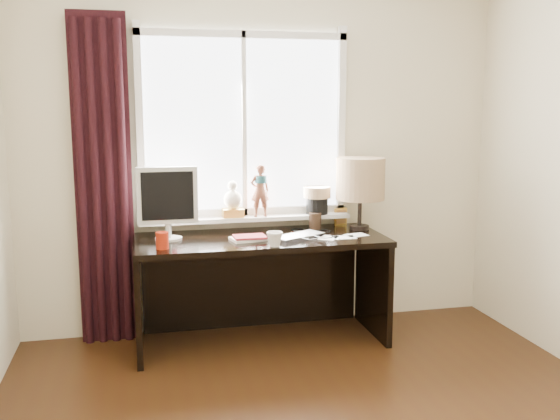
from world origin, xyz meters
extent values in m
cube|color=beige|center=(0.00, 2.00, 1.30)|extent=(3.50, 0.00, 2.60)
imported|color=silver|center=(0.14, 1.54, 0.76)|extent=(0.44, 0.39, 0.03)
imported|color=white|center=(-0.07, 1.33, 0.80)|extent=(0.13, 0.12, 0.10)
cylinder|color=#981D09|center=(-0.77, 1.43, 0.80)|extent=(0.08, 0.08, 0.11)
cube|color=white|center=(-0.15, 1.99, 1.50)|extent=(1.40, 0.02, 1.30)
cube|color=silver|center=(-0.15, 1.96, 0.88)|extent=(1.50, 0.05, 0.05)
cube|color=silver|center=(-0.15, 1.96, 2.12)|extent=(1.50, 0.05, 0.05)
cube|color=silver|center=(-0.88, 1.96, 1.50)|extent=(0.05, 0.05, 1.40)
cube|color=silver|center=(0.57, 1.96, 1.50)|extent=(0.05, 0.05, 1.40)
cube|color=silver|center=(-0.15, 1.96, 1.50)|extent=(0.03, 0.05, 1.30)
cube|color=silver|center=(-0.15, 1.91, 0.83)|extent=(1.52, 0.18, 0.03)
cylinder|color=#620206|center=(-0.72, 1.88, 0.97)|extent=(0.13, 0.13, 0.23)
cube|color=gold|center=(-0.25, 1.90, 0.88)|extent=(0.15, 0.12, 0.06)
sphere|color=beige|center=(-0.25, 1.90, 0.97)|extent=(0.13, 0.13, 0.13)
sphere|color=beige|center=(-0.25, 1.90, 1.07)|extent=(0.07, 0.07, 0.07)
imported|color=brown|center=(-0.05, 1.87, 1.04)|extent=(0.14, 0.09, 0.38)
cylinder|color=#1E4C51|center=(-0.05, 1.86, 1.12)|extent=(0.09, 0.09, 0.05)
cylinder|color=black|center=(0.38, 1.89, 0.91)|extent=(0.16, 0.16, 0.12)
cylinder|color=#8C6B4C|center=(0.38, 1.89, 1.01)|extent=(0.20, 0.20, 0.08)
cube|color=black|center=(-1.13, 1.92, 1.12)|extent=(0.38, 0.05, 2.25)
cylinder|color=black|center=(-1.27, 1.89, 1.10)|extent=(0.06, 0.06, 2.20)
cylinder|color=black|center=(-1.18, 1.89, 1.10)|extent=(0.06, 0.06, 2.20)
cylinder|color=black|center=(-1.09, 1.89, 1.10)|extent=(0.06, 0.06, 2.20)
cylinder|color=black|center=(-1.00, 1.89, 1.10)|extent=(0.06, 0.06, 2.20)
cube|color=black|center=(-0.10, 1.63, 0.73)|extent=(1.70, 0.70, 0.04)
cube|color=black|center=(-0.93, 1.63, 0.35)|extent=(0.04, 0.64, 0.71)
cube|color=black|center=(0.73, 1.63, 0.35)|extent=(0.04, 0.64, 0.71)
cube|color=black|center=(-0.10, 1.97, 0.35)|extent=(1.60, 0.03, 0.71)
cylinder|color=beige|center=(-0.72, 1.69, 0.76)|extent=(0.18, 0.18, 0.01)
cylinder|color=beige|center=(-0.72, 1.69, 0.81)|extent=(0.04, 0.04, 0.10)
cube|color=beige|center=(-0.72, 1.69, 1.05)|extent=(0.40, 0.04, 0.38)
cube|color=black|center=(-0.72, 1.67, 1.05)|extent=(0.34, 0.01, 0.32)
cube|color=beige|center=(-0.20, 1.55, 0.76)|extent=(0.25, 0.20, 0.02)
cube|color=maroon|center=(-0.19, 1.54, 0.78)|extent=(0.21, 0.15, 0.01)
cylinder|color=black|center=(0.34, 1.82, 0.81)|extent=(0.09, 0.09, 0.12)
cylinder|color=black|center=(0.33, 1.83, 0.86)|extent=(0.01, 0.01, 0.22)
cylinder|color=black|center=(0.35, 1.81, 0.84)|extent=(0.01, 0.01, 0.19)
cylinder|color=black|center=(0.34, 1.83, 0.88)|extent=(0.01, 0.01, 0.25)
cylinder|color=black|center=(0.36, 1.83, 0.83)|extent=(0.01, 0.01, 0.17)
cube|color=gold|center=(0.57, 1.92, 0.81)|extent=(0.10, 0.03, 0.13)
cube|color=#996633|center=(0.57, 1.90, 0.81)|extent=(0.08, 0.02, 0.10)
cylinder|color=black|center=(0.65, 1.74, 0.77)|extent=(0.14, 0.14, 0.03)
cylinder|color=black|center=(0.65, 1.74, 0.89)|extent=(0.03, 0.03, 0.22)
cylinder|color=tan|center=(0.65, 1.74, 1.12)|extent=(0.35, 0.35, 0.30)
cube|color=white|center=(0.56, 1.54, 0.75)|extent=(0.17, 0.15, 0.00)
cube|color=white|center=(0.45, 1.49, 0.75)|extent=(0.15, 0.11, 0.00)
cube|color=white|center=(0.35, 1.50, 0.75)|extent=(0.18, 0.19, 0.00)
torus|color=black|center=(0.32, 1.54, 0.75)|extent=(0.15, 0.15, 0.01)
torus|color=black|center=(0.37, 1.70, 0.75)|extent=(0.15, 0.15, 0.01)
torus|color=black|center=(0.21, 1.79, 0.75)|extent=(0.14, 0.14, 0.01)
camera|label=1|loc=(-0.90, -2.46, 1.65)|focal=40.00mm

